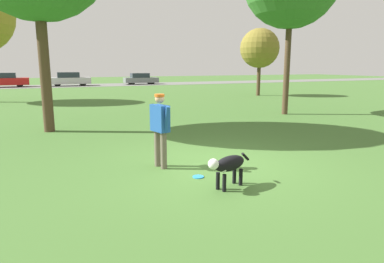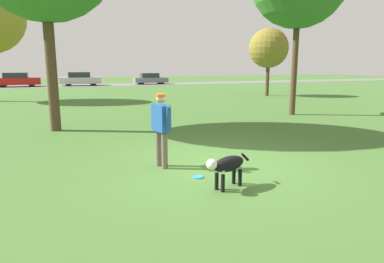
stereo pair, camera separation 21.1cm
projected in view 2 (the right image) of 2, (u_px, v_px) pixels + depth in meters
ground_plane at (214, 165)px, 7.47m from camera, size 120.00×120.00×0.00m
far_road_strip at (85, 85)px, 37.27m from camera, size 120.00×6.00×0.01m
person at (161, 124)px, 7.18m from camera, size 0.32×0.71×1.57m
dog at (227, 165)px, 6.00m from camera, size 1.05×0.52×0.61m
frisbee at (198, 177)px, 6.68m from camera, size 0.22×0.22×0.02m
tree_far_right at (269, 48)px, 24.06m from camera, size 2.77×2.77×4.74m
parked_car_red at (17, 80)px, 34.83m from camera, size 4.37×1.90×1.43m
parked_car_silver at (80, 79)px, 36.75m from camera, size 4.25×1.80×1.45m
parked_car_grey at (150, 79)px, 39.82m from camera, size 3.93×1.85×1.28m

